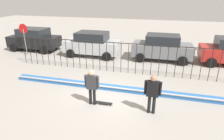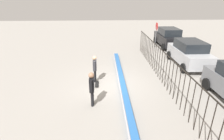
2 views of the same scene
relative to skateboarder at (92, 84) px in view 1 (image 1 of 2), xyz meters
name	(u,v)px [view 1 (image 1 of 2)]	position (x,y,z in m)	size (l,w,h in m)	color
ground_plane	(106,97)	(0.41, 0.82, -1.00)	(60.00, 60.00, 0.00)	#9E9991
bowl_coping_ledge	(111,87)	(0.41, 1.60, -0.88)	(11.00, 0.41, 0.27)	#2D6BB7
perimeter_fence	(121,55)	(0.41, 4.09, 0.17)	(14.04, 0.04, 1.92)	black
skateboarder	(92,84)	(0.00, 0.00, 0.00)	(0.67, 0.25, 1.67)	black
skateboard	(104,103)	(0.49, 0.11, -0.94)	(0.80, 0.20, 0.07)	black
camera_operator	(153,91)	(2.63, -0.03, 0.04)	(0.70, 0.26, 1.73)	black
parked_car_black	(34,39)	(-8.01, 7.27, -0.03)	(4.30, 2.12, 1.90)	black
parked_car_silver	(92,44)	(-2.55, 6.98, -0.03)	(4.30, 2.12, 1.90)	#B7BABF
parked_car_gray	(162,47)	(2.81, 7.29, -0.03)	(4.30, 2.12, 1.90)	slate
stop_sign	(24,35)	(-7.82, 5.85, 0.61)	(0.76, 0.07, 2.50)	slate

